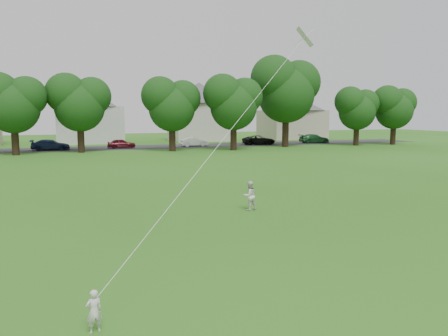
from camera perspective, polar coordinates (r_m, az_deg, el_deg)
name	(u,v)px	position (r m, az deg, el deg)	size (l,w,h in m)	color
ground	(202,255)	(13.11, -2.93, -11.34)	(160.00, 160.00, 0.00)	#285B14
street	(96,148)	(54.15, -16.43, 2.48)	(90.00, 7.00, 0.01)	#2D2D30
toddler	(94,311)	(9.05, -16.62, -17.50)	(0.31, 0.21, 0.86)	silver
older_boy	(249,196)	(18.85, 3.34, -3.62)	(0.62, 0.48, 1.27)	silver
kite	(241,117)	(13.79, 2.24, 6.69)	(5.37, 5.09, 14.93)	white
tree_row	(129,95)	(48.45, -12.32, 9.27)	(80.90, 8.87, 11.44)	black
parked_cars	(115,143)	(53.31, -14.03, 3.13)	(64.22, 2.44, 1.24)	black
house_row	(90,108)	(63.98, -17.14, 7.48)	(77.54, 13.63, 10.34)	silver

